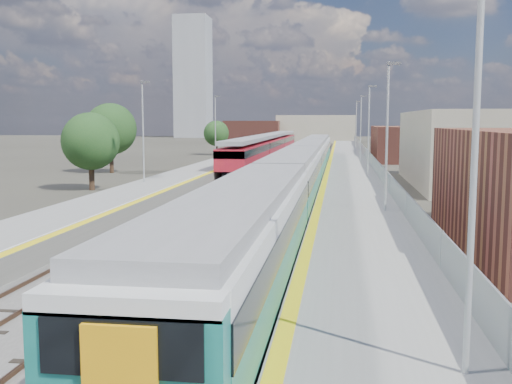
# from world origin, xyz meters

# --- Properties ---
(ground) EXTENTS (320.00, 320.00, 0.00)m
(ground) POSITION_xyz_m (0.00, 50.00, 0.00)
(ground) COLOR #47443A
(ground) RESTS_ON ground
(ballast_bed) EXTENTS (10.50, 155.00, 0.06)m
(ballast_bed) POSITION_xyz_m (-2.25, 52.50, 0.03)
(ballast_bed) COLOR #565451
(ballast_bed) RESTS_ON ground
(tracks) EXTENTS (8.96, 160.00, 0.17)m
(tracks) POSITION_xyz_m (-1.65, 54.18, 0.11)
(tracks) COLOR #4C3323
(tracks) RESTS_ON ground
(platform_right) EXTENTS (4.70, 155.00, 8.52)m
(platform_right) POSITION_xyz_m (5.28, 52.49, 0.54)
(platform_right) COLOR slate
(platform_right) RESTS_ON ground
(platform_left) EXTENTS (4.30, 155.00, 8.52)m
(platform_left) POSITION_xyz_m (-9.05, 52.49, 0.52)
(platform_left) COLOR slate
(platform_left) RESTS_ON ground
(buildings) EXTENTS (72.00, 185.50, 40.00)m
(buildings) POSITION_xyz_m (-18.12, 138.60, 10.70)
(buildings) COLOR brown
(buildings) RESTS_ON ground
(green_train) EXTENTS (2.78, 77.39, 3.06)m
(green_train) POSITION_xyz_m (1.50, 36.97, 2.15)
(green_train) COLOR black
(green_train) RESTS_ON ground
(red_train) EXTENTS (2.86, 58.01, 3.61)m
(red_train) POSITION_xyz_m (-5.50, 72.34, 2.13)
(red_train) COLOR black
(red_train) RESTS_ON ground
(tree_a) EXTENTS (4.62, 4.62, 6.26)m
(tree_a) POSITION_xyz_m (-15.58, 36.93, 3.94)
(tree_a) COLOR #382619
(tree_a) RESTS_ON ground
(tree_b) EXTENTS (5.51, 5.51, 7.47)m
(tree_b) POSITION_xyz_m (-20.06, 52.58, 4.70)
(tree_b) COLOR #382619
(tree_b) RESTS_ON ground
(tree_c) EXTENTS (4.15, 4.15, 5.62)m
(tree_c) POSITION_xyz_m (-15.88, 87.66, 3.54)
(tree_c) COLOR #382619
(tree_c) RESTS_ON ground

